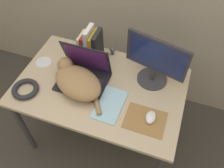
{
  "coord_description": "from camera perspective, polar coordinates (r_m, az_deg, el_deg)",
  "views": [
    {
      "loc": [
        0.43,
        -0.59,
        2.02
      ],
      "look_at": [
        0.1,
        0.34,
        0.82
      ],
      "focal_mm": 38.0,
      "sensor_mm": 36.0,
      "label": 1
    }
  ],
  "objects": [
    {
      "name": "cd_disc",
      "position": [
        1.9,
        -16.17,
        5.09
      ],
      "size": [
        0.12,
        0.12,
        0.0
      ],
      "color": "silver",
      "rests_on": "desk"
    },
    {
      "name": "webcam",
      "position": [
        1.86,
        0.1,
        8.14
      ],
      "size": [
        0.04,
        0.04,
        0.07
      ],
      "color": "#232328",
      "rests_on": "desk"
    },
    {
      "name": "laptop",
      "position": [
        1.68,
        -6.77,
        2.3
      ],
      "size": [
        0.34,
        0.28,
        0.28
      ],
      "color": "black",
      "rests_on": "desk"
    },
    {
      "name": "mousepad",
      "position": [
        1.52,
        7.97,
        -8.57
      ],
      "size": [
        0.26,
        0.2,
        0.0
      ],
      "color": "olive",
      "rests_on": "desk"
    },
    {
      "name": "computer_mouse",
      "position": [
        1.52,
        9.3,
        -7.89
      ],
      "size": [
        0.06,
        0.1,
        0.03
      ],
      "color": "silver",
      "rests_on": "mousepad"
    },
    {
      "name": "cable_coil",
      "position": [
        1.73,
        -20.13,
        -1.16
      ],
      "size": [
        0.18,
        0.18,
        0.04
      ],
      "color": "#232328",
      "rests_on": "desk"
    },
    {
      "name": "notepad",
      "position": [
        1.57,
        -0.5,
        -4.94
      ],
      "size": [
        0.17,
        0.28,
        0.01
      ],
      "color": "#99C6E0",
      "rests_on": "desk"
    },
    {
      "name": "cat",
      "position": [
        1.62,
        -8.44,
        0.74
      ],
      "size": [
        0.45,
        0.37,
        0.15
      ],
      "color": "#99754C",
      "rests_on": "desk"
    },
    {
      "name": "book_row",
      "position": [
        1.81,
        -5.23,
        9.47
      ],
      "size": [
        0.17,
        0.16,
        0.26
      ],
      "color": "beige",
      "rests_on": "desk"
    },
    {
      "name": "desk",
      "position": [
        1.74,
        -2.81,
        -1.93
      ],
      "size": [
        1.18,
        0.75,
        0.72
      ],
      "color": "tan",
      "rests_on": "ground_plane"
    },
    {
      "name": "external_monitor",
      "position": [
        1.6,
        10.44,
        5.53
      ],
      "size": [
        0.42,
        0.21,
        0.36
      ],
      "color": "#333338",
      "rests_on": "desk"
    }
  ]
}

